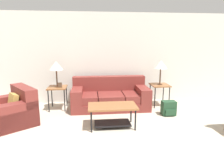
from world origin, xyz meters
name	(u,v)px	position (x,y,z in m)	size (l,w,h in m)	color
wall_back	(110,58)	(0.00, 4.52, 1.30)	(8.48, 0.06, 2.60)	silver
couch	(110,97)	(-0.07, 3.90, 0.29)	(2.04, 1.00, 0.82)	maroon
armchair	(10,112)	(-2.33, 2.98, 0.29)	(1.38, 1.39, 0.80)	maroon
coffee_table	(112,111)	(-0.14, 2.60, 0.35)	(1.01, 0.56, 0.48)	#935B33
side_table_left	(57,89)	(-1.46, 3.92, 0.54)	(0.48, 0.54, 0.61)	#935B33
side_table_right	(160,87)	(1.33, 3.92, 0.54)	(0.48, 0.54, 0.61)	#935B33
table_lamp_left	(56,66)	(-1.46, 3.92, 1.16)	(0.36, 0.36, 0.67)	#472D1E
table_lamp_right	(161,65)	(1.33, 3.92, 1.16)	(0.36, 0.36, 0.67)	#472D1E
backpack	(169,108)	(1.31, 3.16, 0.17)	(0.33, 0.30, 0.35)	#23472D
picture_frame	(60,85)	(-1.38, 3.84, 0.67)	(0.10, 0.04, 0.13)	#4C3828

